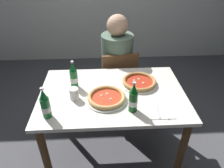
{
  "coord_description": "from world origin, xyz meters",
  "views": [
    {
      "loc": [
        -0.08,
        -1.41,
        1.77
      ],
      "look_at": [
        0.0,
        0.05,
        0.8
      ],
      "focal_mm": 33.51,
      "sensor_mm": 36.0,
      "label": 1
    }
  ],
  "objects_px": {
    "paper_cup": "(74,94)",
    "diner_seated": "(117,70)",
    "beer_bottle_center": "(45,105)",
    "napkin_with_cutlery": "(161,111)",
    "beer_bottle_left": "(74,76)",
    "pizza_margherita_near": "(107,98)",
    "beer_bottle_right": "(133,99)",
    "chair_behind_table": "(118,80)",
    "dining_table_main": "(112,103)",
    "pizza_marinara_far": "(139,82)"
  },
  "relations": [
    {
      "from": "dining_table_main",
      "to": "beer_bottle_center",
      "type": "relative_size",
      "value": 4.86
    },
    {
      "from": "pizza_marinara_far",
      "to": "beer_bottle_center",
      "type": "xyz_separation_m",
      "value": [
        -0.72,
        -0.38,
        0.08
      ]
    },
    {
      "from": "diner_seated",
      "to": "beer_bottle_right",
      "type": "bearing_deg",
      "value": -86.92
    },
    {
      "from": "napkin_with_cutlery",
      "to": "beer_bottle_left",
      "type": "bearing_deg",
      "value": 151.73
    },
    {
      "from": "dining_table_main",
      "to": "paper_cup",
      "type": "relative_size",
      "value": 12.63
    },
    {
      "from": "pizza_margherita_near",
      "to": "pizza_marinara_far",
      "type": "relative_size",
      "value": 1.01
    },
    {
      "from": "beer_bottle_left",
      "to": "chair_behind_table",
      "type": "bearing_deg",
      "value": 50.65
    },
    {
      "from": "pizza_marinara_far",
      "to": "beer_bottle_center",
      "type": "relative_size",
      "value": 1.32
    },
    {
      "from": "napkin_with_cutlery",
      "to": "pizza_marinara_far",
      "type": "bearing_deg",
      "value": 105.5
    },
    {
      "from": "beer_bottle_right",
      "to": "paper_cup",
      "type": "relative_size",
      "value": 2.6
    },
    {
      "from": "beer_bottle_center",
      "to": "napkin_with_cutlery",
      "type": "xyz_separation_m",
      "value": [
        0.82,
        0.01,
        -0.1
      ]
    },
    {
      "from": "beer_bottle_center",
      "to": "beer_bottle_right",
      "type": "relative_size",
      "value": 1.0
    },
    {
      "from": "dining_table_main",
      "to": "chair_behind_table",
      "type": "height_order",
      "value": "chair_behind_table"
    },
    {
      "from": "dining_table_main",
      "to": "paper_cup",
      "type": "distance_m",
      "value": 0.35
    },
    {
      "from": "pizza_marinara_far",
      "to": "beer_bottle_left",
      "type": "relative_size",
      "value": 1.32
    },
    {
      "from": "dining_table_main",
      "to": "napkin_with_cutlery",
      "type": "bearing_deg",
      "value": -36.47
    },
    {
      "from": "beer_bottle_left",
      "to": "paper_cup",
      "type": "xyz_separation_m",
      "value": [
        0.01,
        -0.17,
        -0.06
      ]
    },
    {
      "from": "dining_table_main",
      "to": "paper_cup",
      "type": "bearing_deg",
      "value": -167.72
    },
    {
      "from": "diner_seated",
      "to": "paper_cup",
      "type": "distance_m",
      "value": 0.85
    },
    {
      "from": "pizza_margherita_near",
      "to": "beer_bottle_left",
      "type": "relative_size",
      "value": 1.33
    },
    {
      "from": "diner_seated",
      "to": "beer_bottle_right",
      "type": "height_order",
      "value": "diner_seated"
    },
    {
      "from": "dining_table_main",
      "to": "pizza_marinara_far",
      "type": "distance_m",
      "value": 0.3
    },
    {
      "from": "chair_behind_table",
      "to": "paper_cup",
      "type": "bearing_deg",
      "value": 51.73
    },
    {
      "from": "diner_seated",
      "to": "beer_bottle_right",
      "type": "xyz_separation_m",
      "value": [
        0.05,
        -0.89,
        0.27
      ]
    },
    {
      "from": "diner_seated",
      "to": "napkin_with_cutlery",
      "type": "height_order",
      "value": "diner_seated"
    },
    {
      "from": "chair_behind_table",
      "to": "paper_cup",
      "type": "distance_m",
      "value": 0.85
    },
    {
      "from": "diner_seated",
      "to": "beer_bottle_left",
      "type": "xyz_separation_m",
      "value": [
        -0.41,
        -0.56,
        0.27
      ]
    },
    {
      "from": "beer_bottle_center",
      "to": "paper_cup",
      "type": "height_order",
      "value": "beer_bottle_center"
    },
    {
      "from": "beer_bottle_left",
      "to": "napkin_with_cutlery",
      "type": "xyz_separation_m",
      "value": [
        0.66,
        -0.36,
        -0.1
      ]
    },
    {
      "from": "beer_bottle_right",
      "to": "napkin_with_cutlery",
      "type": "distance_m",
      "value": 0.23
    },
    {
      "from": "dining_table_main",
      "to": "beer_bottle_right",
      "type": "relative_size",
      "value": 4.86
    },
    {
      "from": "dining_table_main",
      "to": "paper_cup",
      "type": "height_order",
      "value": "paper_cup"
    },
    {
      "from": "pizza_margherita_near",
      "to": "paper_cup",
      "type": "relative_size",
      "value": 3.46
    },
    {
      "from": "chair_behind_table",
      "to": "beer_bottle_right",
      "type": "height_order",
      "value": "beer_bottle_right"
    },
    {
      "from": "paper_cup",
      "to": "diner_seated",
      "type": "bearing_deg",
      "value": 61.56
    },
    {
      "from": "diner_seated",
      "to": "beer_bottle_center",
      "type": "bearing_deg",
      "value": -121.37
    },
    {
      "from": "pizza_margherita_near",
      "to": "napkin_with_cutlery",
      "type": "height_order",
      "value": "pizza_margherita_near"
    },
    {
      "from": "pizza_marinara_far",
      "to": "beer_bottle_center",
      "type": "height_order",
      "value": "beer_bottle_center"
    },
    {
      "from": "pizza_margherita_near",
      "to": "beer_bottle_center",
      "type": "height_order",
      "value": "beer_bottle_center"
    },
    {
      "from": "pizza_margherita_near",
      "to": "napkin_with_cutlery",
      "type": "xyz_separation_m",
      "value": [
        0.39,
        -0.16,
        -0.02
      ]
    },
    {
      "from": "beer_bottle_center",
      "to": "napkin_with_cutlery",
      "type": "bearing_deg",
      "value": 0.91
    },
    {
      "from": "dining_table_main",
      "to": "chair_behind_table",
      "type": "distance_m",
      "value": 0.64
    },
    {
      "from": "diner_seated",
      "to": "paper_cup",
      "type": "xyz_separation_m",
      "value": [
        -0.39,
        -0.73,
        0.21
      ]
    },
    {
      "from": "pizza_margherita_near",
      "to": "napkin_with_cutlery",
      "type": "bearing_deg",
      "value": -21.7
    },
    {
      "from": "chair_behind_table",
      "to": "napkin_with_cutlery",
      "type": "xyz_separation_m",
      "value": [
        0.25,
        -0.86,
        0.27
      ]
    },
    {
      "from": "napkin_with_cutlery",
      "to": "paper_cup",
      "type": "height_order",
      "value": "paper_cup"
    },
    {
      "from": "diner_seated",
      "to": "napkin_with_cutlery",
      "type": "bearing_deg",
      "value": -74.4
    },
    {
      "from": "chair_behind_table",
      "to": "napkin_with_cutlery",
      "type": "distance_m",
      "value": 0.94
    },
    {
      "from": "diner_seated",
      "to": "beer_bottle_left",
      "type": "relative_size",
      "value": 4.89
    },
    {
      "from": "beer_bottle_right",
      "to": "paper_cup",
      "type": "distance_m",
      "value": 0.48
    }
  ]
}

